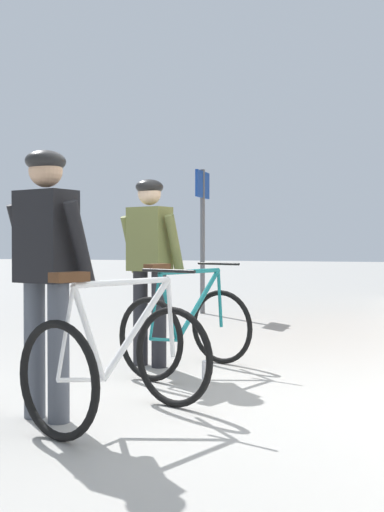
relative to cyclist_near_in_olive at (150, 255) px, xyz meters
The scene contains 7 objects.
ground_plane 1.73m from the cyclist_near_in_olive, 46.17° to the right, with size 80.00×80.00×0.00m, color #A09E99.
cyclist_near_in_olive is the anchor object (origin of this frame).
cyclist_far_in_dark 1.95m from the cyclist_near_in_olive, 88.87° to the right, with size 0.66×0.41×1.76m.
bicycle_near_teal 0.80m from the cyclist_near_in_olive, 20.21° to the right, with size 1.04×1.25×0.99m.
bicycle_far_white 2.04m from the cyclist_near_in_olive, 74.35° to the right, with size 1.06×1.26×0.99m.
water_bottle_near_the_bikes 1.37m from the cyclist_near_in_olive, 40.92° to the right, with size 0.06×0.06×0.20m, color silver.
platform_sign_post 4.75m from the cyclist_near_in_olive, 100.59° to the left, with size 0.08×0.70×2.40m.
Camera 1 is at (1.27, -4.68, 1.15)m, focal length 45.32 mm.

